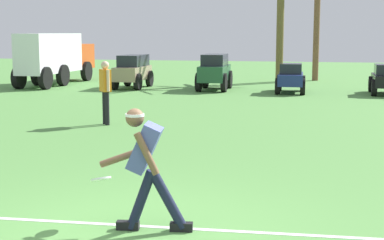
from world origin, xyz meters
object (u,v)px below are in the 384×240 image
(parked_car_slot_c, at_px, (291,78))
(parked_car_slot_b, at_px, (215,71))
(parked_car_slot_a, at_px, (133,70))
(palm_tree_left_of_centre, at_px, (318,1))
(box_truck, at_px, (56,56))
(frisbee_in_flight, at_px, (101,179))
(frisbee_thrower, at_px, (146,162))
(teammate_near_sideline, at_px, (105,87))

(parked_car_slot_c, bearing_deg, parked_car_slot_b, 172.30)
(parked_car_slot_a, bearing_deg, parked_car_slot_c, -4.24)
(parked_car_slot_c, distance_m, palm_tree_left_of_centre, 6.76)
(palm_tree_left_of_centre, bearing_deg, parked_car_slot_a, -142.68)
(box_truck, bearing_deg, frisbee_in_flight, -62.72)
(frisbee_thrower, distance_m, teammate_near_sideline, 7.96)
(teammate_near_sideline, distance_m, palm_tree_left_of_centre, 15.79)
(frisbee_thrower, relative_size, parked_car_slot_c, 0.63)
(parked_car_slot_b, xyz_separation_m, parked_car_slot_c, (2.99, -0.40, -0.18))
(parked_car_slot_b, height_order, parked_car_slot_c, parked_car_slot_b)
(frisbee_thrower, distance_m, parked_car_slot_c, 16.12)
(frisbee_thrower, relative_size, parked_car_slot_a, 0.58)
(parked_car_slot_a, bearing_deg, parked_car_slot_b, -1.17)
(frisbee_thrower, distance_m, parked_car_slot_a, 17.53)
(frisbee_in_flight, bearing_deg, frisbee_thrower, -11.16)
(parked_car_slot_b, bearing_deg, box_truck, 172.95)
(teammate_near_sideline, bearing_deg, frisbee_in_flight, -69.29)
(parked_car_slot_a, height_order, box_truck, box_truck)
(parked_car_slot_b, relative_size, palm_tree_left_of_centre, 0.41)
(frisbee_in_flight, height_order, parked_car_slot_a, parked_car_slot_a)
(frisbee_in_flight, distance_m, box_truck, 19.45)
(parked_car_slot_c, height_order, box_truck, box_truck)
(teammate_near_sideline, height_order, parked_car_slot_b, teammate_near_sideline)
(frisbee_in_flight, bearing_deg, box_truck, 117.28)
(parked_car_slot_a, relative_size, parked_car_slot_b, 1.02)
(frisbee_thrower, bearing_deg, parked_car_slot_b, 98.00)
(frisbee_thrower, height_order, palm_tree_left_of_centre, palm_tree_left_of_centre)
(frisbee_in_flight, distance_m, parked_car_slot_b, 16.48)
(parked_car_slot_a, xyz_separation_m, box_truck, (-3.78, 0.82, 0.51))
(frisbee_thrower, relative_size, teammate_near_sideline, 0.91)
(parked_car_slot_c, bearing_deg, frisbee_in_flight, -94.51)
(teammate_near_sideline, bearing_deg, box_truck, 121.48)
(frisbee_in_flight, xyz_separation_m, parked_car_slot_b, (-1.73, 16.39, 0.20))
(frisbee_in_flight, bearing_deg, palm_tree_left_of_centre, 84.64)
(parked_car_slot_a, bearing_deg, box_truck, 167.78)
(teammate_near_sideline, distance_m, box_truck, 11.90)
(parked_car_slot_c, relative_size, box_truck, 0.38)
(parked_car_slot_b, height_order, box_truck, box_truck)
(parked_car_slot_a, distance_m, parked_car_slot_c, 6.41)
(palm_tree_left_of_centre, bearing_deg, parked_car_slot_c, -97.64)
(parked_car_slot_b, xyz_separation_m, box_truck, (-7.18, 0.89, 0.49))
(parked_car_slot_b, height_order, palm_tree_left_of_centre, palm_tree_left_of_centre)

